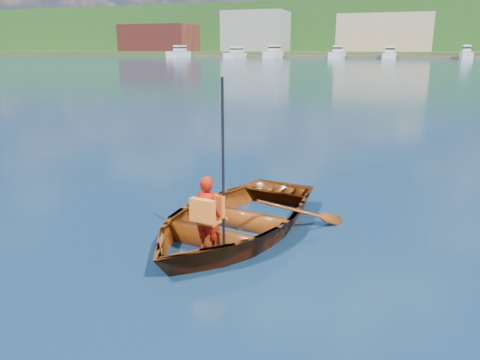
# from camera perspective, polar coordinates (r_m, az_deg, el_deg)

# --- Properties ---
(ground) EXTENTS (600.00, 600.00, 0.00)m
(ground) POSITION_cam_1_polar(r_m,az_deg,el_deg) (7.14, -12.69, -6.82)
(ground) COLOR #13283E
(ground) RESTS_ON ground
(rowboat) EXTENTS (3.30, 4.17, 0.78)m
(rowboat) POSITION_cam_1_polar(r_m,az_deg,el_deg) (7.02, -0.88, -4.70)
(rowboat) COLOR maroon
(rowboat) RESTS_ON ground
(child_paddler) EXTENTS (0.41, 0.38, 2.26)m
(child_paddler) POSITION_cam_1_polar(r_m,az_deg,el_deg) (6.09, -3.93, -3.96)
(child_paddler) COLOR #AB1607
(child_paddler) RESTS_ON ground
(shoreline) EXTENTS (400.00, 140.00, 22.00)m
(shoreline) POSITION_cam_1_polar(r_m,az_deg,el_deg) (242.31, 19.30, 16.60)
(shoreline) COLOR #315023
(shoreline) RESTS_ON ground
(dock) EXTENTS (159.97, 12.89, 0.80)m
(dock) POSITION_cam_1_polar(r_m,az_deg,el_deg) (153.63, 18.35, 14.01)
(dock) COLOR brown
(dock) RESTS_ON ground
(waterfront_buildings) EXTENTS (202.00, 16.00, 14.00)m
(waterfront_buildings) POSITION_cam_1_polar(r_m,az_deg,el_deg) (171.00, 16.22, 16.73)
(waterfront_buildings) COLOR brown
(waterfront_buildings) RESTS_ON ground
(marina_yachts) EXTENTS (143.75, 13.73, 4.34)m
(marina_yachts) POSITION_cam_1_polar(r_m,az_deg,el_deg) (149.43, 14.94, 14.62)
(marina_yachts) COLOR silver
(marina_yachts) RESTS_ON ground
(hillside_trees) EXTENTS (241.51, 80.59, 24.22)m
(hillside_trees) POSITION_cam_1_polar(r_m,az_deg,el_deg) (245.63, 21.91, 18.21)
(hillside_trees) COLOR #382314
(hillside_trees) RESTS_ON ground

